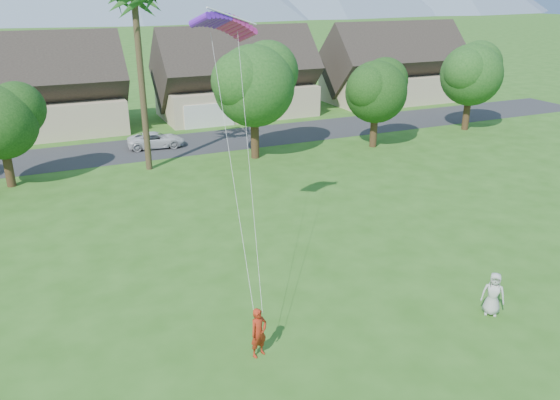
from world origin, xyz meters
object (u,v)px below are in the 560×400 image
parked_car (156,140)px  parafoil_kite (224,22)px  watcher (493,294)px  kite_flyer (259,333)px

parked_car → parafoil_kite: (-0.73, -20.50, 10.15)m
watcher → parafoil_kite: bearing=172.6°
watcher → parked_car: 30.68m
kite_flyer → parked_car: bearing=67.0°
parafoil_kite → watcher: bearing=-77.5°
kite_flyer → parafoil_kite: bearing=59.3°
watcher → kite_flyer: bearing=-144.2°
kite_flyer → parafoil_kite: size_ratio=0.55×
kite_flyer → parked_car: size_ratio=0.41×
kite_flyer → parafoil_kite: (1.84, 8.08, 9.86)m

